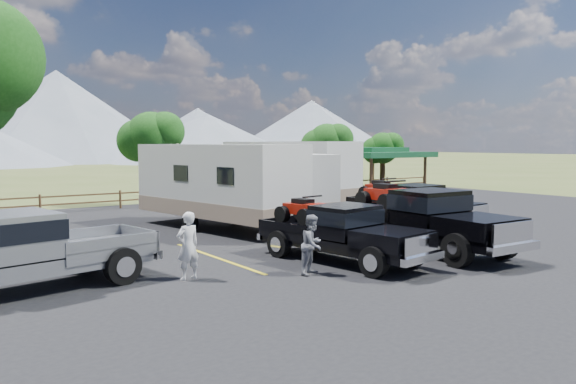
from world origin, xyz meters
TOP-DOWN VIEW (x-y plane):
  - ground at (0.00, 0.00)m, footprint 320.00×320.00m
  - asphalt_lot at (0.00, 3.00)m, footprint 44.00×34.00m
  - stall_lines at (0.00, 4.00)m, footprint 12.12×5.50m
  - tree_ne_a at (8.97, 17.01)m, footprint 3.11×2.92m
  - tree_ne_b at (14.98, 18.01)m, footprint 2.77×2.59m
  - tree_north at (-2.03, 19.02)m, footprint 3.46×3.24m
  - rail_fence at (2.00, 18.50)m, footprint 36.12×0.12m
  - pavilion at (13.00, 17.00)m, footprint 6.20×6.20m
  - rig_left at (-3.32, 1.42)m, footprint 2.59×5.81m
  - rig_center at (-0.02, 1.15)m, footprint 2.57×6.71m
  - rig_right at (3.26, 4.63)m, footprint 2.41×6.10m
  - trailer_left at (-3.18, 9.06)m, footprint 3.93×9.89m
  - trailer_center at (0.24, 10.02)m, footprint 2.80×8.69m
  - trailer_right at (3.47, 13.54)m, footprint 3.65×10.27m
  - pickup_silver at (-11.52, 3.10)m, footprint 6.54×3.05m
  - person_a at (-7.88, 2.01)m, footprint 0.69×0.50m
  - person_b at (-4.93, 0.64)m, footprint 0.95×0.87m

SIDE VIEW (x-z plane):
  - ground at x=0.00m, z-range 0.00..0.00m
  - asphalt_lot at x=0.00m, z-range 0.00..0.04m
  - stall_lines at x=0.00m, z-range 0.04..0.05m
  - rail_fence at x=2.00m, z-range 0.11..1.11m
  - person_b at x=-4.93m, z-range 0.04..1.63m
  - person_a at x=-7.88m, z-range 0.04..1.78m
  - rig_left at x=-3.32m, z-range 0.01..1.88m
  - rig_right at x=3.26m, z-range 0.00..2.01m
  - pickup_silver at x=-11.52m, z-range 0.08..1.96m
  - rig_center at x=-0.02m, z-range 0.00..2.21m
  - trailer_center at x=0.24m, z-range 0.11..3.12m
  - trailer_left at x=-3.18m, z-range 0.12..3.54m
  - trailer_right at x=3.47m, z-range 0.12..3.67m
  - pavilion at x=13.00m, z-range 1.18..4.40m
  - tree_ne_b at x=14.98m, z-range 0.99..5.26m
  - tree_ne_a at x=8.97m, z-range 1.10..5.86m
  - tree_north at x=-2.03m, z-range 1.21..6.46m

